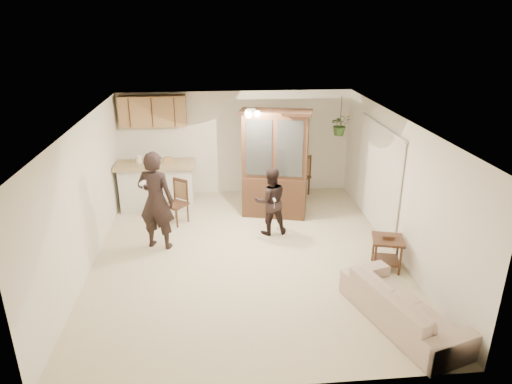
{
  "coord_description": "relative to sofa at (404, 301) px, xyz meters",
  "views": [
    {
      "loc": [
        -0.5,
        -7.45,
        4.17
      ],
      "look_at": [
        0.22,
        0.4,
        1.08
      ],
      "focal_mm": 32.0,
      "sensor_mm": 36.0,
      "label": 1
    }
  ],
  "objects": [
    {
      "name": "china_hutch",
      "position": [
        -1.33,
        3.98,
        0.78
      ],
      "size": [
        1.57,
        0.91,
        2.33
      ],
      "rotation": [
        0.0,
        0.0,
        -0.25
      ],
      "color": "#351D13",
      "rests_on": "floor"
    },
    {
      "name": "hanging_plant",
      "position": [
        0.21,
        4.62,
        1.48
      ],
      "size": [
        0.43,
        0.37,
        0.48
      ],
      "primitive_type": "imported",
      "color": "#2F5B24",
      "rests_on": "ceiling"
    },
    {
      "name": "breakfast_bar",
      "position": [
        -3.94,
        4.57,
        0.13
      ],
      "size": [
        1.6,
        0.55,
        1.0
      ],
      "primitive_type": "cube",
      "color": "silver",
      "rests_on": "floor"
    },
    {
      "name": "controller_child",
      "position": [
        -1.5,
        2.76,
        0.49
      ],
      "size": [
        0.05,
        0.12,
        0.04
      ],
      "primitive_type": "cube",
      "rotation": [
        0.0,
        0.0,
        3.25
      ],
      "color": "silver",
      "rests_on": "child"
    },
    {
      "name": "wall_right",
      "position": [
        0.66,
        2.22,
        0.88
      ],
      "size": [
        0.02,
        6.5,
        2.5
      ],
      "primitive_type": "cube",
      "color": "white",
      "rests_on": "ground"
    },
    {
      "name": "side_table",
      "position": [
        0.31,
        1.52,
        -0.07
      ],
      "size": [
        0.64,
        0.64,
        0.64
      ],
      "rotation": [
        0.0,
        0.0,
        -0.26
      ],
      "color": "#351D13",
      "rests_on": "floor"
    },
    {
      "name": "chair_bar",
      "position": [
        -4.11,
        4.54,
        -0.07
      ],
      "size": [
        0.47,
        0.47,
        1.05
      ],
      "rotation": [
        0.0,
        0.0,
        0.02
      ],
      "color": "#351D13",
      "rests_on": "floor"
    },
    {
      "name": "vertical_blinds",
      "position": [
        0.62,
        3.12,
        0.73
      ],
      "size": [
        0.06,
        2.3,
        2.1
      ],
      "primitive_type": null,
      "color": "silver",
      "rests_on": "wall_right"
    },
    {
      "name": "bar_top",
      "position": [
        -3.94,
        4.57,
        0.68
      ],
      "size": [
        1.75,
        0.7,
        0.08
      ],
      "primitive_type": "cube",
      "color": "tan",
      "rests_on": "breakfast_bar"
    },
    {
      "name": "chair_hutch_right",
      "position": [
        -0.6,
        5.1,
        -0.08
      ],
      "size": [
        0.64,
        0.64,
        1.02
      ],
      "rotation": [
        0.0,
        0.0,
        3.87
      ],
      "color": "#351D13",
      "rests_on": "floor"
    },
    {
      "name": "upper_cabinets",
      "position": [
        -3.99,
        5.29,
        1.73
      ],
      "size": [
        1.5,
        0.34,
        0.7
      ],
      "primitive_type": "cube",
      "color": "brown",
      "rests_on": "wall_back"
    },
    {
      "name": "wall_back",
      "position": [
        -2.09,
        5.47,
        0.88
      ],
      "size": [
        5.5,
        0.02,
        2.5
      ],
      "primitive_type": "cube",
      "color": "white",
      "rests_on": "ground"
    },
    {
      "name": "wall_left",
      "position": [
        -4.84,
        2.22,
        0.88
      ],
      "size": [
        0.02,
        6.5,
        2.5
      ],
      "primitive_type": "cube",
      "color": "white",
      "rests_on": "ground"
    },
    {
      "name": "ceiling",
      "position": [
        -2.09,
        2.22,
        2.13
      ],
      "size": [
        5.5,
        6.5,
        0.02
      ],
      "primitive_type": "cube",
      "color": "white",
      "rests_on": "wall_back"
    },
    {
      "name": "sofa",
      "position": [
        0.0,
        0.0,
        0.0
      ],
      "size": [
        1.27,
        2.01,
        0.73
      ],
      "primitive_type": "imported",
      "rotation": [
        0.0,
        0.0,
        1.88
      ],
      "color": "beige",
      "rests_on": "floor"
    },
    {
      "name": "floor",
      "position": [
        -2.09,
        2.22,
        -0.37
      ],
      "size": [
        6.5,
        6.5,
        0.0
      ],
      "primitive_type": "plane",
      "color": "beige",
      "rests_on": "ground"
    },
    {
      "name": "chair_hutch_left",
      "position": [
        -3.47,
        3.73,
        -0.1
      ],
      "size": [
        0.59,
        0.59,
        0.94
      ],
      "rotation": [
        0.0,
        0.0,
        -0.66
      ],
      "color": "#351D13",
      "rests_on": "floor"
    },
    {
      "name": "plant_cord",
      "position": [
        0.21,
        4.62,
        1.81
      ],
      "size": [
        0.01,
        0.01,
        0.65
      ],
      "primitive_type": "cylinder",
      "color": "black",
      "rests_on": "ceiling"
    },
    {
      "name": "wall_front",
      "position": [
        -2.09,
        -1.03,
        0.88
      ],
      "size": [
        5.5,
        0.02,
        2.5
      ],
      "primitive_type": "cube",
      "color": "white",
      "rests_on": "ground"
    },
    {
      "name": "adult",
      "position": [
        -3.72,
        2.69,
        0.53
      ],
      "size": [
        0.76,
        0.62,
        1.8
      ],
      "primitive_type": "imported",
      "rotation": [
        0.0,
        0.0,
        2.82
      ],
      "color": "black",
      "rests_on": "floor"
    },
    {
      "name": "controller_adult",
      "position": [
        -3.86,
        2.27,
        1.09
      ],
      "size": [
        0.1,
        0.17,
        0.05
      ],
      "primitive_type": "cube",
      "rotation": [
        0.0,
        0.0,
        2.82
      ],
      "color": "silver",
      "rests_on": "adult"
    },
    {
      "name": "child",
      "position": [
        -1.54,
        3.08,
        0.31
      ],
      "size": [
        0.71,
        0.58,
        1.35
      ],
      "primitive_type": "imported",
      "rotation": [
        0.0,
        0.0,
        3.25
      ],
      "color": "black",
      "rests_on": "floor"
    },
    {
      "name": "ceiling_fixture",
      "position": [
        -1.89,
        3.42,
        2.03
      ],
      "size": [
        0.36,
        0.36,
        0.2
      ],
      "primitive_type": null,
      "color": "#FAEABB",
      "rests_on": "ceiling"
    }
  ]
}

